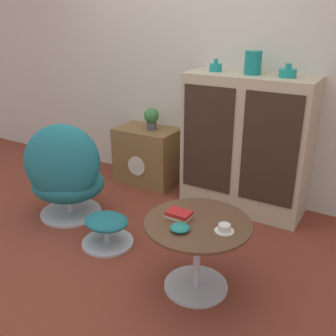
{
  "coord_description": "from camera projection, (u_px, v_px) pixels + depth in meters",
  "views": [
    {
      "loc": [
        1.61,
        -1.96,
        1.69
      ],
      "look_at": [
        0.19,
        0.44,
        0.55
      ],
      "focal_mm": 42.0,
      "sensor_mm": 36.0,
      "label": 1
    }
  ],
  "objects": [
    {
      "name": "teacup",
      "position": [
        224.0,
        229.0,
        2.28
      ],
      "size": [
        0.12,
        0.12,
        0.05
      ],
      "color": "silver",
      "rests_on": "coffee_table"
    },
    {
      "name": "tv_console",
      "position": [
        147.0,
        156.0,
        4.02
      ],
      "size": [
        0.61,
        0.41,
        0.58
      ],
      "color": "brown",
      "rests_on": "ground_plane"
    },
    {
      "name": "vase_inner_left",
      "position": [
        253.0,
        63.0,
        3.13
      ],
      "size": [
        0.14,
        0.14,
        0.19
      ],
      "color": "#147A75",
      "rests_on": "sideboard"
    },
    {
      "name": "potted_plant",
      "position": [
        151.0,
        117.0,
        3.84
      ],
      "size": [
        0.15,
        0.15,
        0.21
      ],
      "color": "#4C4C51",
      "rests_on": "tv_console"
    },
    {
      "name": "book_stack",
      "position": [
        179.0,
        214.0,
        2.43
      ],
      "size": [
        0.15,
        0.11,
        0.04
      ],
      "color": "beige",
      "rests_on": "coffee_table"
    },
    {
      "name": "bowl",
      "position": [
        180.0,
        228.0,
        2.29
      ],
      "size": [
        0.12,
        0.12,
        0.04
      ],
      "color": "#1E7A70",
      "rests_on": "coffee_table"
    },
    {
      "name": "ground_plane",
      "position": [
        117.0,
        250.0,
        2.96
      ],
      "size": [
        12.0,
        12.0,
        0.0
      ],
      "primitive_type": "plane",
      "color": "brown"
    },
    {
      "name": "wall_back",
      "position": [
        204.0,
        54.0,
        3.59
      ],
      "size": [
        6.4,
        0.06,
        2.6
      ],
      "color": "beige",
      "rests_on": "ground_plane"
    },
    {
      "name": "egg_chair",
      "position": [
        65.0,
        174.0,
        3.28
      ],
      "size": [
        0.82,
        0.81,
        0.86
      ],
      "color": "#B7B7BC",
      "rests_on": "ground_plane"
    },
    {
      "name": "vase_leftmost",
      "position": [
        216.0,
        67.0,
        3.31
      ],
      "size": [
        0.11,
        0.11,
        0.11
      ],
      "color": "teal",
      "rests_on": "sideboard"
    },
    {
      "name": "ottoman",
      "position": [
        107.0,
        227.0,
        2.99
      ],
      "size": [
        0.4,
        0.4,
        0.24
      ],
      "color": "#B7B7BC",
      "rests_on": "ground_plane"
    },
    {
      "name": "sideboard",
      "position": [
        246.0,
        144.0,
        3.39
      ],
      "size": [
        1.07,
        0.45,
        1.19
      ],
      "color": "tan",
      "rests_on": "ground_plane"
    },
    {
      "name": "coffee_table",
      "position": [
        197.0,
        244.0,
        2.44
      ],
      "size": [
        0.66,
        0.66,
        0.48
      ],
      "color": "#B7B7BC",
      "rests_on": "ground_plane"
    },
    {
      "name": "vase_inner_right",
      "position": [
        288.0,
        72.0,
        3.02
      ],
      "size": [
        0.14,
        0.14,
        0.1
      ],
      "color": "teal",
      "rests_on": "sideboard"
    }
  ]
}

